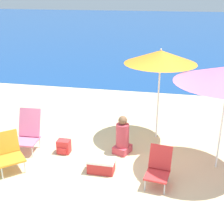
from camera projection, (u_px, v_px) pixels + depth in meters
ground_plane at (90, 180)px, 5.85m from camera, size 60.00×60.00×0.00m
sea_water at (163, 26)px, 29.04m from camera, size 60.00×40.00×0.01m
beach_umbrella_orange at (161, 57)px, 6.83m from camera, size 1.62×1.62×2.14m
beach_chair_orange at (8, 151)px, 6.11m from camera, size 0.76×0.76×0.74m
beach_chair_pink at (28, 131)px, 6.85m from camera, size 0.52×0.67×0.90m
beach_chair_red at (159, 167)px, 5.65m from camera, size 0.48×0.60×0.70m
person_seated_near at (122, 138)px, 6.71m from camera, size 0.41×0.45×0.86m
backpack_red at (64, 147)px, 6.78m from camera, size 0.28×0.24×0.30m
cooler_box at (101, 165)px, 6.07m from camera, size 0.53×0.30×0.28m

